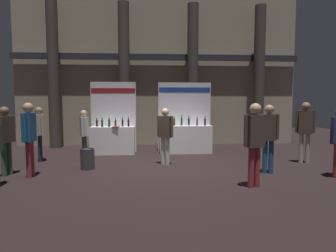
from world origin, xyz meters
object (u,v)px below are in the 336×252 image
object	(u,v)px
visitor_1	(255,137)
visitor_8	(39,129)
exhibitor_booth_0	(113,136)
exhibitor_booth_1	(185,136)
visitor_2	(84,131)
visitor_7	(165,131)
trash_bin	(88,159)
visitor_6	(305,127)
visitor_4	(269,133)
visitor_5	(5,134)
visitor_3	(29,133)

from	to	relation	value
visitor_1	visitor_8	bearing A→B (deg)	-44.64
visitor_1	visitor_8	size ratio (longest dim) A/B	1.08
exhibitor_booth_0	exhibitor_booth_1	distance (m)	2.63
visitor_2	visitor_7	world-z (taller)	visitor_7
trash_bin	visitor_6	size ratio (longest dim) A/B	0.31
visitor_6	visitor_8	world-z (taller)	visitor_6
trash_bin	visitor_8	xyz separation A→B (m)	(-1.71, 1.18, 0.73)
visitor_4	visitor_8	world-z (taller)	visitor_4
exhibitor_booth_0	exhibitor_booth_1	bearing A→B (deg)	0.23
visitor_8	exhibitor_booth_0	bearing A→B (deg)	-82.59
visitor_7	visitor_8	distance (m)	3.96
trash_bin	visitor_7	size ratio (longest dim) A/B	0.34
visitor_5	visitor_6	size ratio (longest dim) A/B	0.94
visitor_4	visitor_5	bearing A→B (deg)	-163.05
visitor_3	visitor_6	size ratio (longest dim) A/B	0.99
visitor_5	visitor_6	distance (m)	8.37
visitor_3	visitor_8	bearing A→B (deg)	-165.48
exhibitor_booth_1	visitor_8	distance (m)	4.91
visitor_1	visitor_2	bearing A→B (deg)	-52.58
visitor_7	visitor_4	bearing A→B (deg)	-173.45
exhibitor_booth_1	visitor_8	size ratio (longest dim) A/B	1.51
visitor_2	visitor_8	size ratio (longest dim) A/B	0.94
exhibitor_booth_0	visitor_1	size ratio (longest dim) A/B	1.41
visitor_2	visitor_4	size ratio (longest dim) A/B	0.89
exhibitor_booth_1	visitor_6	size ratio (longest dim) A/B	1.39
visitor_1	visitor_4	xyz separation A→B (m)	(0.82, 1.18, -0.03)
visitor_1	visitor_6	distance (m)	3.37
visitor_6	visitor_7	xyz separation A→B (m)	(-4.24, 0.09, -0.12)
exhibitor_booth_0	visitor_8	size ratio (longest dim) A/B	1.52
exhibitor_booth_1	visitor_7	bearing A→B (deg)	-113.70
exhibitor_booth_0	visitor_1	distance (m)	5.64
visitor_5	visitor_3	bearing A→B (deg)	-87.75
trash_bin	visitor_3	distance (m)	1.66
exhibitor_booth_1	visitor_8	bearing A→B (deg)	-165.61
visitor_1	visitor_5	world-z (taller)	visitor_1
exhibitor_booth_0	visitor_6	size ratio (longest dim) A/B	1.40
exhibitor_booth_1	visitor_1	xyz separation A→B (m)	(0.94, -4.36, 0.47)
exhibitor_booth_1	visitor_7	world-z (taller)	exhibitor_booth_1
visitor_3	visitor_8	size ratio (longest dim) A/B	1.08
visitor_3	visitor_7	bearing A→B (deg)	110.18
visitor_4	visitor_7	bearing A→B (deg)	173.89
visitor_6	visitor_8	distance (m)	8.17
exhibitor_booth_1	exhibitor_booth_0	bearing A→B (deg)	-179.77
visitor_2	trash_bin	bearing A→B (deg)	173.17
visitor_1	visitor_4	world-z (taller)	visitor_1
visitor_1	visitor_5	distance (m)	6.05
visitor_4	visitor_1	bearing A→B (deg)	-105.70
visitor_5	exhibitor_booth_0	bearing A→B (deg)	-17.94
visitor_7	visitor_5	bearing A→B (deg)	45.23
visitor_3	exhibitor_booth_1	bearing A→B (deg)	127.24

